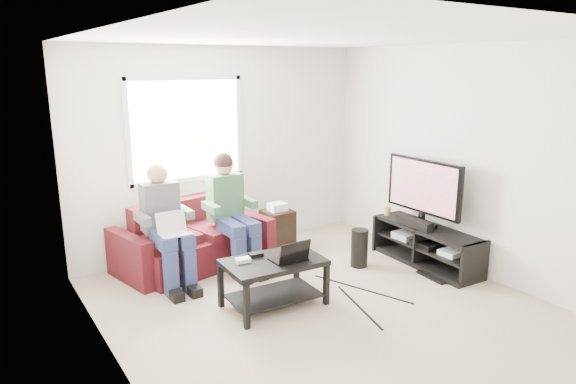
% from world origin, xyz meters
% --- Properties ---
extents(floor, '(4.50, 4.50, 0.00)m').
position_xyz_m(floor, '(0.00, 0.00, 0.00)').
color(floor, tan).
rests_on(floor, ground).
extents(ceiling, '(4.50, 4.50, 0.00)m').
position_xyz_m(ceiling, '(0.00, 0.00, 2.60)').
color(ceiling, white).
rests_on(ceiling, wall_back).
extents(wall_back, '(4.50, 0.00, 4.50)m').
position_xyz_m(wall_back, '(0.00, 2.25, 1.30)').
color(wall_back, silver).
rests_on(wall_back, floor).
extents(wall_front, '(4.50, 0.00, 4.50)m').
position_xyz_m(wall_front, '(0.00, -2.25, 1.30)').
color(wall_front, silver).
rests_on(wall_front, floor).
extents(wall_left, '(0.00, 4.50, 4.50)m').
position_xyz_m(wall_left, '(-2.00, 0.00, 1.30)').
color(wall_left, silver).
rests_on(wall_left, floor).
extents(wall_right, '(0.00, 4.50, 4.50)m').
position_xyz_m(wall_right, '(2.00, 0.00, 1.30)').
color(wall_right, silver).
rests_on(wall_right, floor).
extents(window, '(1.48, 0.04, 1.28)m').
position_xyz_m(window, '(-0.50, 2.23, 1.60)').
color(window, white).
rests_on(window, wall_back).
extents(sofa, '(1.84, 1.06, 0.79)m').
position_xyz_m(sofa, '(-0.67, 1.81, 0.30)').
color(sofa, '#4F131E').
rests_on(sofa, floor).
extents(person_left, '(0.40, 0.70, 1.32)m').
position_xyz_m(person_left, '(-1.07, 1.54, 0.72)').
color(person_left, navy).
rests_on(person_left, sofa).
extents(person_right, '(0.40, 0.71, 1.36)m').
position_xyz_m(person_right, '(-0.27, 1.56, 0.78)').
color(person_right, navy).
rests_on(person_right, sofa).
extents(laptop_silver, '(0.39, 0.35, 0.24)m').
position_xyz_m(laptop_silver, '(-1.07, 1.29, 0.69)').
color(laptop_silver, silver).
rests_on(laptop_silver, person_left).
extents(coffee_table, '(1.01, 0.65, 0.49)m').
position_xyz_m(coffee_table, '(-0.39, 0.40, 0.36)').
color(coffee_table, black).
rests_on(coffee_table, floor).
extents(laptop_black, '(0.34, 0.24, 0.24)m').
position_xyz_m(laptop_black, '(-0.27, 0.32, 0.61)').
color(laptop_black, black).
rests_on(laptop_black, coffee_table).
extents(controller_a, '(0.15, 0.11, 0.04)m').
position_xyz_m(controller_a, '(-0.67, 0.52, 0.51)').
color(controller_a, silver).
rests_on(controller_a, coffee_table).
extents(controller_b, '(0.15, 0.10, 0.04)m').
position_xyz_m(controller_b, '(-0.49, 0.58, 0.51)').
color(controller_b, black).
rests_on(controller_b, coffee_table).
extents(controller_c, '(0.15, 0.11, 0.04)m').
position_xyz_m(controller_c, '(-0.09, 0.55, 0.51)').
color(controller_c, gray).
rests_on(controller_c, coffee_table).
extents(tv_stand, '(0.50, 1.45, 0.48)m').
position_xyz_m(tv_stand, '(1.73, 0.32, 0.21)').
color(tv_stand, black).
rests_on(tv_stand, floor).
extents(tv, '(0.12, 1.10, 0.81)m').
position_xyz_m(tv, '(1.73, 0.42, 0.94)').
color(tv, black).
rests_on(tv, tv_stand).
extents(soundbar, '(0.12, 0.50, 0.10)m').
position_xyz_m(soundbar, '(1.61, 0.42, 0.53)').
color(soundbar, black).
rests_on(soundbar, tv_stand).
extents(drink_cup, '(0.08, 0.08, 0.12)m').
position_xyz_m(drink_cup, '(1.68, 0.95, 0.54)').
color(drink_cup, '#A47846').
rests_on(drink_cup, tv_stand).
extents(console_white, '(0.30, 0.22, 0.06)m').
position_xyz_m(console_white, '(1.73, -0.08, 0.28)').
color(console_white, silver).
rests_on(console_white, tv_stand).
extents(console_grey, '(0.34, 0.26, 0.08)m').
position_xyz_m(console_grey, '(1.73, 0.62, 0.29)').
color(console_grey, gray).
rests_on(console_grey, tv_stand).
extents(console_black, '(0.38, 0.30, 0.07)m').
position_xyz_m(console_black, '(1.73, 0.27, 0.29)').
color(console_black, black).
rests_on(console_black, tv_stand).
extents(subwoofer, '(0.20, 0.20, 0.46)m').
position_xyz_m(subwoofer, '(1.01, 0.73, 0.23)').
color(subwoofer, black).
rests_on(subwoofer, floor).
extents(keyboard_floor, '(0.17, 0.42, 0.02)m').
position_xyz_m(keyboard_floor, '(1.49, -0.01, 0.01)').
color(keyboard_floor, black).
rests_on(keyboard_floor, floor).
extents(end_table, '(0.36, 0.36, 0.63)m').
position_xyz_m(end_table, '(0.51, 1.77, 0.28)').
color(end_table, black).
rests_on(end_table, floor).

